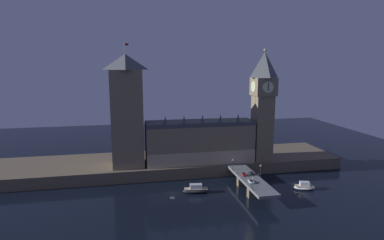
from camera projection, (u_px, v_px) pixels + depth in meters
ground_plane at (172, 193)px, 164.76m from camera, size 400.00×400.00×0.00m
embankment at (164, 164)px, 201.83m from camera, size 220.00×42.00×6.89m
parliament_hall at (200, 141)px, 193.75m from camera, size 64.48×17.96×30.02m
clock_tower at (263, 102)px, 195.03m from camera, size 13.40×13.51×67.62m
victoria_tower at (127, 111)px, 183.15m from camera, size 18.08×18.08×70.22m
bridge at (251, 182)px, 166.93m from camera, size 10.70×46.00×6.97m
car_northbound_lead at (244, 174)px, 170.48m from camera, size 1.94×3.81×1.45m
car_northbound_trail at (251, 181)px, 160.27m from camera, size 1.96×4.72×1.39m
car_southbound_trail at (252, 173)px, 172.03m from camera, size 1.90×4.00×1.51m
pedestrian_near_rail at (251, 185)px, 154.30m from camera, size 0.38×0.38×1.74m
pedestrian_mid_walk at (259, 175)px, 168.66m from camera, size 0.38×0.38×1.75m
pedestrian_far_rail at (237, 172)px, 173.68m from camera, size 0.38×0.38×1.68m
street_lamp_near at (253, 182)px, 150.77m from camera, size 1.34×0.60×5.89m
street_lamp_mid at (261, 170)px, 166.85m from camera, size 1.34×0.60×6.97m
street_lamp_far at (233, 163)px, 179.17m from camera, size 1.34×0.60×6.15m
boat_upstream at (196, 190)px, 165.18m from camera, size 14.12×6.22×4.64m
boat_downstream at (304, 187)px, 169.34m from camera, size 11.73×7.68×4.36m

